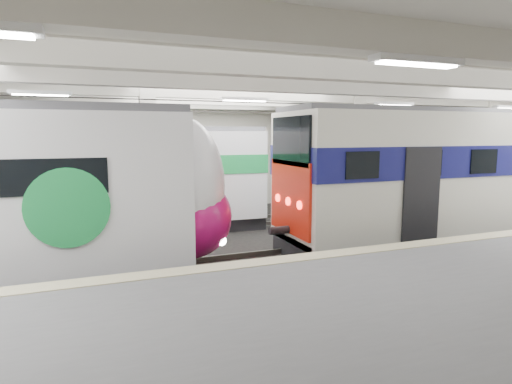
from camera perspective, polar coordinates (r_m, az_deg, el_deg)
name	(u,v)px	position (r m, az deg, el deg)	size (l,w,h in m)	color
station_hall	(294,157)	(10.85, 5.14, 4.68)	(36.00, 24.00, 5.75)	black
older_rer	(468,173)	(17.02, 26.40, 2.30)	(14.18, 3.13, 4.64)	beige
far_train	(97,180)	(17.04, -20.39, 1.55)	(12.76, 3.13, 4.10)	white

